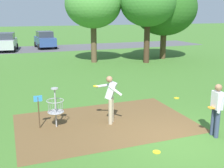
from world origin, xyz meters
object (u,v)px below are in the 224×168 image
frisbee_by_tee (177,98)px  parked_car_center_left (45,40)px  player_throwing (111,96)px  player_foreground_watching (216,107)px  tree_near_left (148,3)px  parked_car_leftmost (6,42)px  tree_mid_center (93,4)px  disc_golf_basket (54,106)px  tree_mid_right (165,8)px  frisbee_near_basket (157,152)px

frisbee_by_tee → parked_car_center_left: 21.71m
player_throwing → parked_car_center_left: bearing=88.1°
player_foreground_watching → tree_near_left: 13.97m
frisbee_by_tee → parked_car_leftmost: bearing=109.4°
player_throwing → tree_mid_center: 13.12m
disc_golf_basket → tree_mid_right: 16.48m
frisbee_near_basket → tree_near_left: (6.48, 13.13, 4.51)m
disc_golf_basket → parked_car_leftmost: 21.77m
frisbee_near_basket → tree_mid_center: bearing=79.7°
player_foreground_watching → player_throwing: bearing=140.9°
tree_mid_center → tree_mid_right: size_ratio=0.98×
frisbee_near_basket → parked_car_leftmost: parked_car_leftmost is taller
disc_golf_basket → tree_near_left: (8.87, 10.32, 3.77)m
parked_car_leftmost → parked_car_center_left: bearing=15.3°
tree_mid_right → tree_mid_center: bearing=177.3°
tree_near_left → parked_car_center_left: (-6.18, 12.52, -3.60)m
player_foreground_watching → tree_mid_right: tree_mid_right is taller
frisbee_by_tee → parked_car_center_left: size_ratio=0.06×
disc_golf_basket → tree_mid_center: tree_mid_center is taller
parked_car_leftmost → frisbee_near_basket: bearing=-81.3°
disc_golf_basket → player_throwing: (1.93, -0.32, 0.23)m
player_throwing → parked_car_center_left: 23.16m
tree_mid_center → parked_car_center_left: (-2.38, 10.89, -3.52)m
tree_mid_right → parked_car_leftmost: size_ratio=1.46×
parked_car_leftmost → disc_golf_basket: bearing=-86.4°
player_throwing → tree_mid_right: tree_mid_right is taller
player_throwing → tree_mid_right: bearing=52.4°
tree_near_left → player_throwing: bearing=-123.1°
player_throwing → parked_car_leftmost: 22.29m
player_foreground_watching → player_throwing: 3.48m
player_throwing → frisbee_by_tee: player_throwing is taller
parked_car_center_left → disc_golf_basket: bearing=-96.7°
player_foreground_watching → tree_mid_center: size_ratio=0.27×
player_foreground_watching → tree_mid_right: size_ratio=0.27×
player_foreground_watching → frisbee_by_tee: bearing=73.3°
player_foreground_watching → parked_car_center_left: size_ratio=0.40×
disc_golf_basket → player_foreground_watching: bearing=-28.5°
tree_mid_right → parked_car_center_left: 14.39m
frisbee_near_basket → parked_car_center_left: 25.66m
disc_golf_basket → parked_car_leftmost: bearing=93.6°
disc_golf_basket → frisbee_by_tee: bearing=13.3°
frisbee_near_basket → parked_car_leftmost: (-3.75, 24.54, 0.91)m
disc_golf_basket → parked_car_leftmost: size_ratio=0.32×
player_foreground_watching → tree_mid_center: (0.44, 14.46, 3.47)m
player_throwing → disc_golf_basket: bearing=170.6°
player_throwing → tree_near_left: (6.94, 10.64, 3.54)m
frisbee_by_tee → tree_mid_center: size_ratio=0.04×
disc_golf_basket → frisbee_by_tee: 6.00m
player_foreground_watching → frisbee_by_tee: 4.16m
frisbee_by_tee → parked_car_center_left: (-3.11, 21.47, 0.91)m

